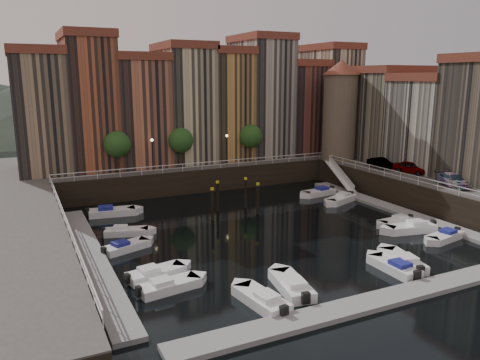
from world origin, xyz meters
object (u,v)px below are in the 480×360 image
gangway (340,175)px  car_a (411,168)px  boat_left_0 (168,286)px  boat_left_1 (155,273)px  corner_tower (340,109)px  car_c (453,181)px  car_b (381,164)px  boat_left_2 (125,247)px  mooring_pilings (234,199)px

gangway → car_a: 9.00m
boat_left_0 → gangway: bearing=24.7°
boat_left_0 → boat_left_1: size_ratio=1.00×
corner_tower → boat_left_0: 41.34m
boat_left_0 → boat_left_1: same height
corner_tower → car_a: bearing=-80.9°
corner_tower → car_c: corner_tower is taller
corner_tower → car_c: (0.68, -18.99, -6.52)m
gangway → car_b: (3.72, -3.34, 1.74)m
corner_tower → car_c: size_ratio=2.98×
car_c → boat_left_1: bearing=-160.0°
boat_left_1 → car_a: size_ratio=1.10×
boat_left_0 → car_b: bearing=17.2°
boat_left_0 → boat_left_2: boat_left_0 is taller
boat_left_0 → car_a: (34.25, 11.90, 3.37)m
car_b → boat_left_2: bearing=-168.0°
corner_tower → car_b: size_ratio=3.48×
corner_tower → car_c: 20.09m
corner_tower → boat_left_1: size_ratio=2.94×
boat_left_1 → car_c: size_ratio=1.01×
car_c → car_b: bearing=105.2°
mooring_pilings → boat_left_0: 19.46m
car_b → boat_left_0: bearing=-153.8°
mooring_pilings → car_b: 21.20m
car_b → car_a: bearing=-74.5°
car_b → car_c: bearing=-90.3°
corner_tower → mooring_pilings: (-20.26, -8.59, -8.54)m
gangway → boat_left_1: size_ratio=1.77×
boat_left_1 → car_b: car_b is taller
car_c → boat_left_0: bearing=-155.8°
boat_left_0 → car_b: (33.16, 15.96, 3.30)m
car_c → mooring_pilings: bearing=169.5°
boat_left_2 → car_c: bearing=-26.7°
corner_tower → gangway: bearing=-122.8°
car_a → corner_tower: bearing=82.9°
mooring_pilings → car_b: (21.09, 0.75, 2.00)m
car_a → car_b: car_a is taller
boat_left_1 → corner_tower: bearing=22.0°
boat_left_0 → car_a: car_a is taller
boat_left_0 → car_c: 33.53m
boat_left_1 → boat_left_2: bearing=85.4°
corner_tower → mooring_pilings: size_ratio=2.45×
gangway → boat_left_0: bearing=-146.8°
mooring_pilings → boat_left_2: (-13.08, -6.19, -1.32)m
mooring_pilings → car_b: car_b is taller
car_a → boat_left_1: bearing=179.1°
boat_left_1 → car_c: bearing=-7.2°
car_c → corner_tower: bearing=108.0°
boat_left_2 → car_a: size_ratio=1.03×
corner_tower → boat_left_0: size_ratio=2.95×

